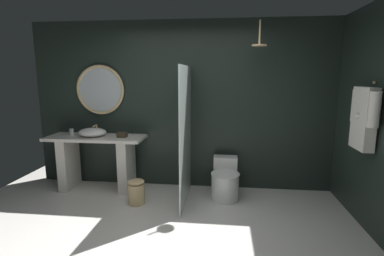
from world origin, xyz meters
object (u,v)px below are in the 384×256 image
Objects in this scene: tissue_box at (122,135)px; toilet at (225,181)px; round_wall_mirror at (100,90)px; tumbler_cup at (71,132)px; rain_shower_head at (259,43)px; waste_bin at (136,191)px; hanging_bathrobe at (364,116)px; vessel_sink at (92,132)px.

tissue_box is 1.69m from toilet.
tumbler_cup is at bearing -154.22° from round_wall_mirror.
tissue_box is at bearing -4.32° from tumbler_cup.
rain_shower_head is 2.64m from waste_bin.
toilet is 1.29m from waste_bin.
tumbler_cup is 1.48m from waste_bin.
hanging_bathrobe is at bearing -5.92° from waste_bin.
vessel_sink is at bearing -179.19° from tissue_box.
tumbler_cup is 0.13× the size of round_wall_mirror.
tissue_box reaches higher than waste_bin.
tissue_box is 2.39m from rain_shower_head.
round_wall_mirror is (-0.43, 0.27, 0.66)m from tissue_box.
vessel_sink is 4.15× the size of tumbler_cup.
hanging_bathrobe reaches higher than tumbler_cup.
toilet is at bearing -3.87° from tumbler_cup.
round_wall_mirror is (0.04, 0.27, 0.63)m from vessel_sink.
toilet is (2.42, -0.16, -0.65)m from tumbler_cup.
hanging_bathrobe reaches higher than vessel_sink.
round_wall_mirror is 1.26× the size of toilet.
tissue_box is 0.38× the size of waste_bin.
toilet is at bearing 156.98° from hanging_bathrobe.
vessel_sink is at bearing 178.76° from rain_shower_head.
rain_shower_head is at bearing -1.72° from tissue_box.
toilet is at bearing -174.55° from rain_shower_head.
hanging_bathrobe is at bearing -16.09° from round_wall_mirror.
round_wall_mirror is at bearing 169.60° from toilet.
tissue_box is 0.91m from waste_bin.
hanging_bathrobe is (3.57, -0.74, 0.41)m from vessel_sink.
waste_bin is at bearing -43.72° from round_wall_mirror.
rain_shower_head is 0.55× the size of toilet.
round_wall_mirror is 1.73m from waste_bin.
rain_shower_head is at bearing 5.45° from toilet.
round_wall_mirror is (0.42, 0.20, 0.65)m from tumbler_cup.
tumbler_cup is 0.80m from round_wall_mirror.
rain_shower_head is at bearing -1.24° from vessel_sink.
tissue_box is 3.22m from hanging_bathrobe.
hanging_bathrobe is at bearing -23.02° from toilet.
hanging_bathrobe reaches higher than waste_bin.
vessel_sink is 2.77m from rain_shower_head.
rain_shower_head is (1.99, -0.06, 1.32)m from tissue_box.
tissue_box is (0.85, -0.06, -0.02)m from tumbler_cup.
vessel_sink is at bearing 150.41° from waste_bin.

